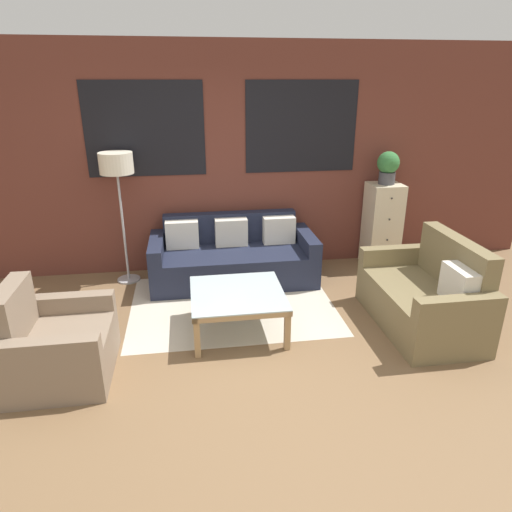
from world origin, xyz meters
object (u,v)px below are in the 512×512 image
(settee_vintage, at_px, (426,297))
(potted_plant, at_px, (388,166))
(coffee_table, at_px, (237,298))
(drawer_cabinet, at_px, (382,225))
(floor_lamp, at_px, (117,170))
(couch_dark, at_px, (233,258))
(armchair_corner, at_px, (57,346))

(settee_vintage, xyz_separation_m, potted_plant, (0.21, 1.65, 1.02))
(coffee_table, bearing_deg, drawer_cabinet, 34.99)
(coffee_table, xyz_separation_m, floor_lamp, (-1.22, 1.42, 1.02))
(coffee_table, height_order, drawer_cabinet, drawer_cabinet)
(floor_lamp, height_order, drawer_cabinet, floor_lamp)
(settee_vintage, bearing_deg, couch_dark, 141.26)
(settee_vintage, height_order, armchair_corner, settee_vintage)
(armchair_corner, distance_m, floor_lamp, 2.24)
(floor_lamp, xyz_separation_m, drawer_cabinet, (3.31, 0.05, -0.83))
(couch_dark, distance_m, floor_lamp, 1.71)
(drawer_cabinet, bearing_deg, floor_lamp, -179.20)
(couch_dark, relative_size, coffee_table, 2.21)
(coffee_table, distance_m, potted_plant, 2.73)
(couch_dark, bearing_deg, settee_vintage, -38.74)
(potted_plant, bearing_deg, couch_dark, -174.21)
(couch_dark, xyz_separation_m, floor_lamp, (-1.30, 0.16, 1.10))
(armchair_corner, bearing_deg, potted_plant, 28.12)
(floor_lamp, distance_m, potted_plant, 3.31)
(settee_vintage, xyz_separation_m, coffee_table, (-1.88, 0.18, 0.05))
(armchair_corner, xyz_separation_m, floor_lamp, (0.36, 1.92, 1.11))
(potted_plant, bearing_deg, settee_vintage, -97.35)
(floor_lamp, height_order, potted_plant, floor_lamp)
(couch_dark, xyz_separation_m, armchair_corner, (-1.67, -1.76, -0.01))
(floor_lamp, xyz_separation_m, potted_plant, (3.31, 0.05, -0.05))
(floor_lamp, bearing_deg, armchair_corner, -100.75)
(potted_plant, bearing_deg, armchair_corner, -151.88)
(armchair_corner, bearing_deg, couch_dark, 46.59)
(settee_vintage, relative_size, drawer_cabinet, 1.28)
(drawer_cabinet, bearing_deg, potted_plant, 90.00)
(floor_lamp, relative_size, potted_plant, 3.85)
(drawer_cabinet, bearing_deg, armchair_corner, -151.88)
(couch_dark, xyz_separation_m, potted_plant, (2.01, 0.20, 1.04))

